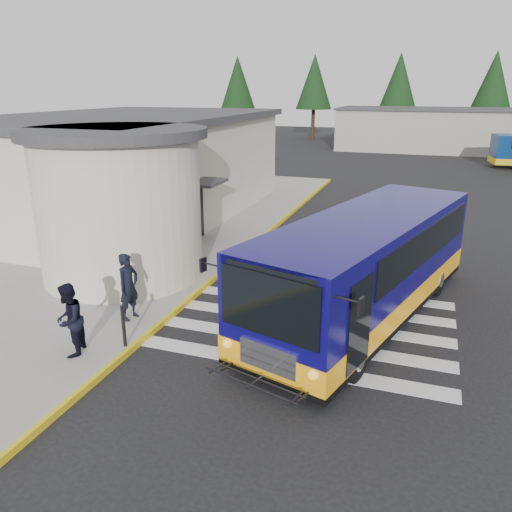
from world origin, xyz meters
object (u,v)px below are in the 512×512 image
(pedestrian_b, at_px, (69,320))
(bollard, at_px, (124,326))
(transit_bus, at_px, (366,270))
(pedestrian_a, at_px, (129,287))

(pedestrian_b, relative_size, bollard, 1.65)
(bollard, bearing_deg, transit_bus, 36.86)
(bollard, bearing_deg, pedestrian_b, -142.11)
(transit_bus, distance_m, pedestrian_a, 6.45)
(pedestrian_a, bearing_deg, transit_bus, -57.22)
(transit_bus, bearing_deg, pedestrian_a, -140.42)
(pedestrian_a, bearing_deg, pedestrian_b, -176.47)
(transit_bus, xyz_separation_m, pedestrian_b, (-6.16, -4.65, -0.36))
(pedestrian_a, xyz_separation_m, pedestrian_b, (-0.23, -2.13, -0.04))
(pedestrian_a, xyz_separation_m, bollard, (0.72, -1.39, -0.39))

